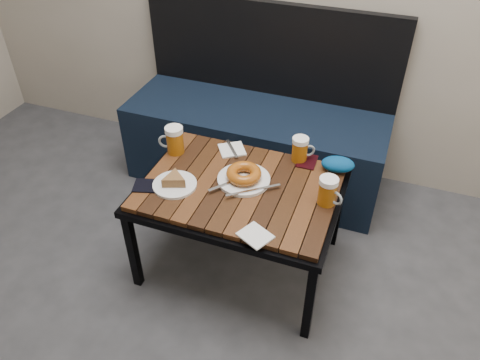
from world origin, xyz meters
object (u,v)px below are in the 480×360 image
(cafe_table, at_px, (240,193))
(beer_mug_right, at_px, (328,191))
(passport_navy, at_px, (149,186))
(bench, at_px, (257,136))
(beer_mug_centre, at_px, (300,149))
(passport_burgundy, at_px, (307,161))
(beer_mug_left, at_px, (174,140))
(knit_pouch, at_px, (338,164))
(plate_pie, at_px, (174,182))
(plate_bagel, at_px, (244,176))

(cafe_table, xyz_separation_m, beer_mug_right, (0.36, 0.01, 0.10))
(beer_mug_right, height_order, passport_navy, beer_mug_right)
(bench, bearing_deg, beer_mug_centre, -50.46)
(beer_mug_centre, relative_size, passport_burgundy, 1.04)
(beer_mug_left, relative_size, knit_pouch, 0.91)
(plate_pie, bearing_deg, beer_mug_right, 10.37)
(knit_pouch, bearing_deg, cafe_table, -145.67)
(beer_mug_left, xyz_separation_m, passport_burgundy, (0.59, 0.13, -0.06))
(bench, relative_size, beer_mug_left, 10.75)
(beer_mug_centre, relative_size, plate_bagel, 0.43)
(plate_bagel, bearing_deg, knit_pouch, 30.95)
(cafe_table, relative_size, knit_pouch, 5.86)
(bench, xyz_separation_m, passport_burgundy, (0.37, -0.41, 0.20))
(cafe_table, height_order, passport_burgundy, passport_burgundy)
(cafe_table, distance_m, beer_mug_left, 0.40)
(beer_mug_centre, bearing_deg, passport_burgundy, -29.43)
(bench, distance_m, beer_mug_centre, 0.59)
(cafe_table, xyz_separation_m, passport_burgundy, (0.22, 0.26, 0.05))
(beer_mug_left, relative_size, passport_navy, 1.06)
(cafe_table, bearing_deg, plate_bagel, 81.72)
(cafe_table, distance_m, passport_navy, 0.38)
(bench, distance_m, plate_bagel, 0.69)
(cafe_table, relative_size, plate_bagel, 3.09)
(cafe_table, distance_m, beer_mug_centre, 0.34)
(passport_burgundy, xyz_separation_m, knit_pouch, (0.14, -0.01, 0.03))
(cafe_table, height_order, beer_mug_left, beer_mug_left)
(passport_navy, bearing_deg, passport_burgundy, 107.69)
(cafe_table, distance_m, plate_bagel, 0.08)
(beer_mug_left, relative_size, plate_bagel, 0.48)
(plate_bagel, bearing_deg, passport_navy, -154.55)
(bench, height_order, plate_pie, bench)
(knit_pouch, bearing_deg, plate_bagel, -149.05)
(cafe_table, xyz_separation_m, beer_mug_centre, (0.19, 0.26, 0.10))
(knit_pouch, bearing_deg, beer_mug_centre, 174.95)
(plate_bagel, bearing_deg, beer_mug_right, -2.86)
(beer_mug_centre, relative_size, plate_pie, 0.63)
(plate_pie, xyz_separation_m, passport_navy, (-0.10, -0.04, -0.02))
(bench, xyz_separation_m, plate_bagel, (0.15, -0.63, 0.22))
(plate_pie, bearing_deg, passport_navy, -158.11)
(beer_mug_right, xyz_separation_m, passport_burgundy, (-0.14, 0.25, -0.06))
(plate_pie, bearing_deg, knit_pouch, 29.24)
(beer_mug_left, relative_size, plate_pie, 0.71)
(bench, height_order, cafe_table, bench)
(plate_pie, relative_size, knit_pouch, 1.29)
(beer_mug_centre, bearing_deg, beer_mug_right, -82.21)
(beer_mug_left, height_order, plate_pie, beer_mug_left)
(beer_mug_centre, distance_m, knit_pouch, 0.18)
(bench, distance_m, knit_pouch, 0.70)
(passport_navy, relative_size, knit_pouch, 0.86)
(bench, height_order, passport_burgundy, bench)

